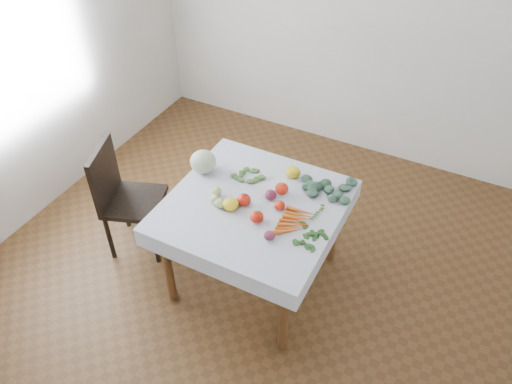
% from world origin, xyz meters
% --- Properties ---
extents(ground, '(4.00, 4.00, 0.00)m').
position_xyz_m(ground, '(0.00, 0.00, 0.00)').
color(ground, brown).
extents(back_wall, '(4.00, 0.04, 2.70)m').
position_xyz_m(back_wall, '(0.00, 2.00, 1.35)').
color(back_wall, white).
rests_on(back_wall, ground).
extents(left_wall, '(0.04, 4.00, 2.70)m').
position_xyz_m(left_wall, '(-2.00, 0.00, 1.35)').
color(left_wall, white).
rests_on(left_wall, ground).
extents(table, '(1.00, 1.00, 0.75)m').
position_xyz_m(table, '(0.00, 0.00, 0.65)').
color(table, brown).
rests_on(table, ground).
extents(tablecloth, '(1.12, 1.12, 0.01)m').
position_xyz_m(tablecloth, '(0.00, 0.00, 0.75)').
color(tablecloth, white).
rests_on(tablecloth, table).
extents(chair, '(0.54, 0.54, 0.92)m').
position_xyz_m(chair, '(-1.05, -0.13, 0.53)').
color(chair, black).
rests_on(chair, ground).
extents(cabbage, '(0.23, 0.23, 0.17)m').
position_xyz_m(cabbage, '(-0.48, 0.15, 0.84)').
color(cabbage, '#B2C7A6').
rests_on(cabbage, tablecloth).
extents(tomato_a, '(0.10, 0.10, 0.08)m').
position_xyz_m(tomato_a, '(0.12, 0.18, 0.80)').
color(tomato_a, red).
rests_on(tomato_a, tablecloth).
extents(tomato_b, '(0.09, 0.09, 0.06)m').
position_xyz_m(tomato_b, '(0.17, 0.03, 0.79)').
color(tomato_b, red).
rests_on(tomato_b, tablecloth).
extents(tomato_c, '(0.12, 0.12, 0.08)m').
position_xyz_m(tomato_c, '(0.09, -0.14, 0.79)').
color(tomato_c, red).
rests_on(tomato_c, tablecloth).
extents(tomato_d, '(0.11, 0.11, 0.08)m').
position_xyz_m(tomato_d, '(-0.06, -0.03, 0.80)').
color(tomato_d, red).
rests_on(tomato_d, tablecloth).
extents(heirloom_back, '(0.13, 0.13, 0.07)m').
position_xyz_m(heirloom_back, '(0.11, 0.38, 0.79)').
color(heirloom_back, yellow).
rests_on(heirloom_back, tablecloth).
extents(heirloom_front, '(0.12, 0.12, 0.07)m').
position_xyz_m(heirloom_front, '(-0.11, -0.11, 0.79)').
color(heirloom_front, yellow).
rests_on(heirloom_front, tablecloth).
extents(onion_a, '(0.11, 0.11, 0.07)m').
position_xyz_m(onion_a, '(0.08, 0.10, 0.79)').
color(onion_a, '#56182F').
rests_on(onion_a, tablecloth).
extents(onion_b, '(0.08, 0.08, 0.06)m').
position_xyz_m(onion_b, '(0.23, -0.24, 0.79)').
color(onion_b, '#56182F').
rests_on(onion_b, tablecloth).
extents(tomatillo_cluster, '(0.10, 0.14, 0.05)m').
position_xyz_m(tomatillo_cluster, '(-0.22, -0.09, 0.78)').
color(tomatillo_cluster, '#BCDE80').
rests_on(tomatillo_cluster, tablecloth).
extents(carrot_bunch, '(0.21, 0.30, 0.03)m').
position_xyz_m(carrot_bunch, '(0.31, -0.04, 0.77)').
color(carrot_bunch, '#E45019').
rests_on(carrot_bunch, tablecloth).
extents(kale_bunch, '(0.31, 0.30, 0.04)m').
position_xyz_m(kale_bunch, '(0.38, 0.37, 0.78)').
color(kale_bunch, '#395D48').
rests_on(kale_bunch, tablecloth).
extents(basil_bunch, '(0.25, 0.18, 0.01)m').
position_xyz_m(basil_bunch, '(0.46, -0.12, 0.76)').
color(basil_bunch, '#25541A').
rests_on(basil_bunch, tablecloth).
extents(dill_bunch, '(0.17, 0.17, 0.02)m').
position_xyz_m(dill_bunch, '(-0.17, 0.24, 0.77)').
color(dill_bunch, '#537D39').
rests_on(dill_bunch, tablecloth).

